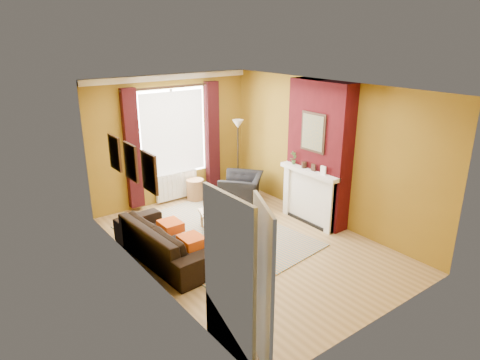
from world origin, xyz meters
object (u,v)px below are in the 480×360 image
at_px(wicker_stool, 195,190).
at_px(floor_lamp, 238,136).
at_px(sofa, 166,240).
at_px(armchair, 241,189).
at_px(coffee_table, 221,220).

xyz_separation_m(wicker_stool, floor_lamp, (1.04, -0.23, 1.15)).
relative_size(sofa, armchair, 2.26).
bearing_deg(armchair, wicker_stool, -86.82).
height_order(sofa, floor_lamp, floor_lamp).
distance_m(sofa, armchair, 2.79).
xyz_separation_m(armchair, coffee_table, (-1.35, -1.15, 0.03)).
height_order(armchair, wicker_stool, armchair).
relative_size(armchair, wicker_stool, 2.02).
bearing_deg(armchair, coffee_table, -1.59).
relative_size(coffee_table, floor_lamp, 0.73).
xyz_separation_m(armchair, floor_lamp, (0.29, 0.52, 1.07)).
bearing_deg(floor_lamp, sofa, -148.14).
xyz_separation_m(armchair, wicker_stool, (-0.75, 0.75, -0.08)).
height_order(wicker_stool, floor_lamp, floor_lamp).
bearing_deg(wicker_stool, coffee_table, -107.53).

